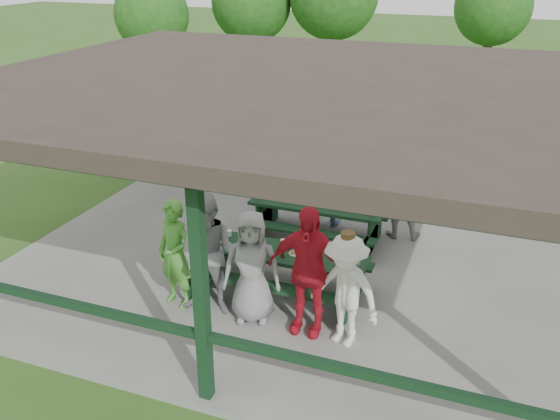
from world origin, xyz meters
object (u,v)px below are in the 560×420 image
at_px(contestant_red, 307,270).
at_px(spectator_grey, 402,194).
at_px(picnic_table_far, 317,217).
at_px(contestant_grey_left, 209,255).
at_px(farm_trailer, 342,108).
at_px(contestant_green, 175,254).
at_px(spectator_blue, 264,169).
at_px(pickup_truck, 391,120).
at_px(contestant_white_fedora, 345,291).
at_px(spectator_lblue, 325,184).
at_px(contestant_grey_mid, 252,267).
at_px(picnic_table_near, 278,265).

bearing_deg(contestant_red, spectator_grey, 79.88).
bearing_deg(picnic_table_far, contestant_grey_left, -105.04).
distance_m(picnic_table_far, farm_trailer, 8.21).
distance_m(contestant_green, contestant_red, 2.09).
bearing_deg(spectator_blue, picnic_table_far, 131.10).
bearing_deg(pickup_truck, contestant_grey_left, 168.26).
height_order(picnic_table_far, contestant_white_fedora, contestant_white_fedora).
xyz_separation_m(contestant_grey_left, spectator_blue, (-0.81, 4.12, -0.15)).
bearing_deg(contestant_white_fedora, spectator_blue, 143.88).
bearing_deg(contestant_white_fedora, contestant_grey_left, -162.31).
distance_m(contestant_red, spectator_lblue, 3.69).
bearing_deg(contestant_grey_mid, contestant_grey_left, 166.99).
bearing_deg(spectator_blue, spectator_grey, 160.10).
bearing_deg(spectator_grey, contestant_grey_left, 50.36).
relative_size(pickup_truck, farm_trailer, 1.52).
bearing_deg(picnic_table_far, spectator_grey, 28.05).
distance_m(picnic_table_near, contestant_green, 1.63).
relative_size(contestant_white_fedora, spectator_grey, 0.99).
height_order(spectator_blue, farm_trailer, spectator_blue).
distance_m(contestant_grey_mid, spectator_blue, 4.34).
bearing_deg(contestant_grey_left, spectator_grey, 52.47).
bearing_deg(contestant_red, contestant_grey_left, -177.12).
bearing_deg(picnic_table_near, pickup_truck, 89.08).
distance_m(spectator_blue, farm_trailer, 6.79).
bearing_deg(spectator_lblue, contestant_grey_left, 70.28).
height_order(pickup_truck, farm_trailer, pickup_truck).
bearing_deg(contestant_grey_left, picnic_table_near, 43.16).
relative_size(contestant_red, contestant_white_fedora, 1.14).
distance_m(picnic_table_near, contestant_grey_left, 1.24).
distance_m(picnic_table_far, contestant_grey_left, 3.01).
bearing_deg(contestant_grey_left, contestant_white_fedora, -7.77).
bearing_deg(contestant_green, spectator_lblue, 86.34).
distance_m(contestant_green, contestant_grey_mid, 1.24).
height_order(contestant_grey_mid, farm_trailer, contestant_grey_mid).
distance_m(contestant_red, pickup_truck, 9.43).
relative_size(spectator_blue, pickup_truck, 0.29).
distance_m(contestant_red, spectator_grey, 3.65).
relative_size(contestant_grey_left, contestant_white_fedora, 1.11).
bearing_deg(spectator_blue, contestant_green, 82.58).
distance_m(contestant_grey_left, pickup_truck, 9.51).
relative_size(picnic_table_near, spectator_blue, 1.77).
bearing_deg(spectator_lblue, contestant_red, 93.70).
bearing_deg(pickup_truck, contestant_grey_mid, 172.23).
bearing_deg(farm_trailer, contestant_white_fedora, -51.15).
relative_size(picnic_table_far, spectator_blue, 1.55).
bearing_deg(spectator_blue, pickup_truck, -118.24).
bearing_deg(contestant_grey_left, contestant_red, -4.35).
height_order(contestant_red, spectator_grey, contestant_red).
distance_m(picnic_table_near, farm_trailer, 10.17).
distance_m(picnic_table_near, pickup_truck, 8.59).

